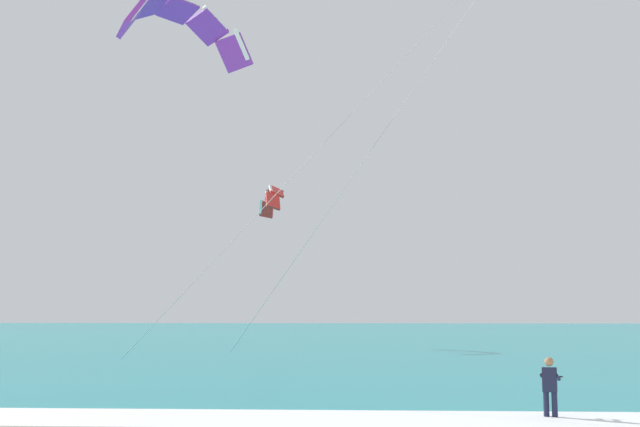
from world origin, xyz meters
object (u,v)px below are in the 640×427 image
Objects in this scene: surfboard at (551,426)px; kite_primary at (184,24)px; kitesurfer at (550,388)px; kite_distant at (272,198)px.

kite_primary is at bearing 143.28° from surfboard.
kitesurfer is 39.96m from kite_distant.
kitesurfer is 19.08m from kite_primary.
kite_distant is at bearing 106.76° from kitesurfer.
kite_distant is at bearing 89.56° from kite_primary.
kite_primary reaches higher than kitesurfer.
kite_primary is at bearing -90.44° from kite_distant.
kitesurfer is at bearing -73.24° from kite_distant.
kitesurfer reaches higher than surfboard.
kitesurfer is (0.01, 0.02, 0.91)m from surfboard.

